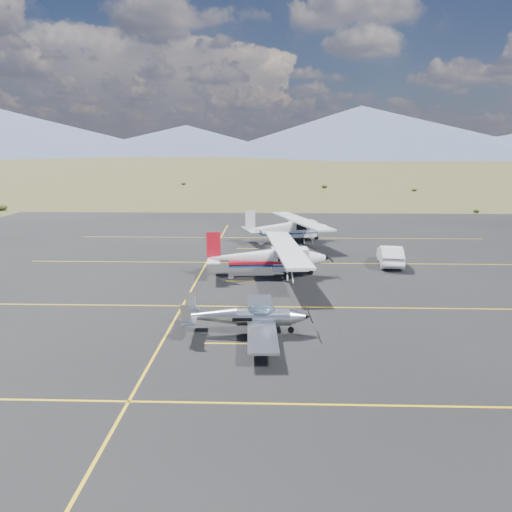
% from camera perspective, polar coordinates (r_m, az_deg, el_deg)
% --- Properties ---
extents(ground, '(1600.00, 1600.00, 0.00)m').
position_cam_1_polar(ground, '(26.82, 3.65, -7.19)').
color(ground, '#383D1C').
rests_on(ground, ground).
extents(apron, '(72.00, 72.00, 0.02)m').
position_cam_1_polar(apron, '(33.49, 3.28, -3.17)').
color(apron, black).
rests_on(apron, ground).
extents(aircraft_low_wing, '(5.96, 8.32, 1.81)m').
position_cam_1_polar(aircraft_low_wing, '(24.49, -0.86, -6.96)').
color(aircraft_low_wing, '#B7B9BE').
rests_on(aircraft_low_wing, apron).
extents(aircraft_cessna, '(7.63, 12.65, 3.19)m').
position_cam_1_polar(aircraft_cessna, '(35.06, 1.49, -0.05)').
color(aircraft_cessna, white).
rests_on(aircraft_cessna, apron).
extents(aircraft_plain, '(8.52, 12.28, 3.15)m').
position_cam_1_polar(aircraft_plain, '(47.97, 3.73, 3.30)').
color(aircraft_plain, silver).
rests_on(aircraft_plain, apron).
extents(sedan, '(2.12, 4.81, 1.54)m').
position_cam_1_polar(sedan, '(39.76, 15.08, 0.08)').
color(sedan, white).
rests_on(sedan, apron).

